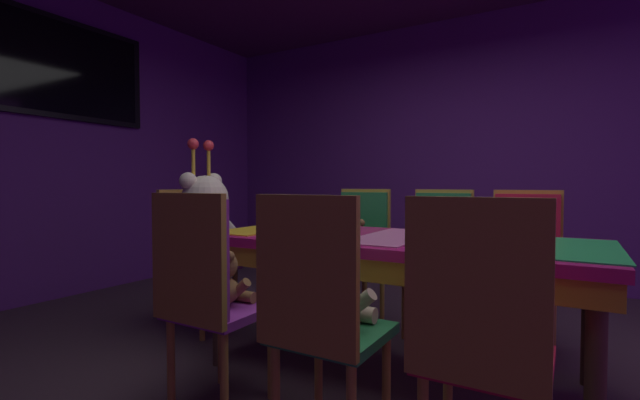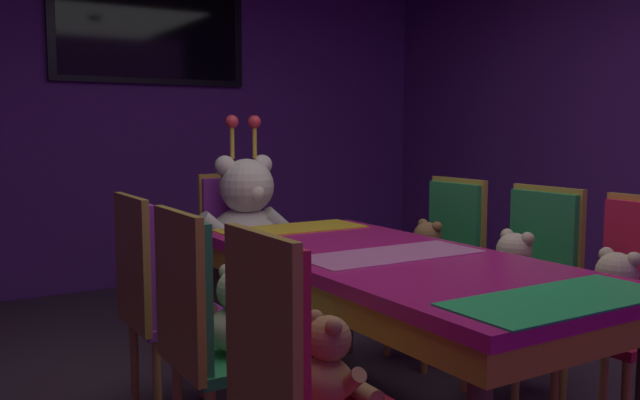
{
  "view_description": "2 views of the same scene",
  "coord_description": "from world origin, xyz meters",
  "px_view_note": "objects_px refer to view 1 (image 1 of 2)",
  "views": [
    {
      "loc": [
        -2.18,
        -0.82,
        1.02
      ],
      "look_at": [
        0.07,
        0.5,
        0.93
      ],
      "focal_mm": 24.28,
      "sensor_mm": 36.0,
      "label": 1
    },
    {
      "loc": [
        -1.68,
        -2.19,
        1.26
      ],
      "look_at": [
        -0.06,
        0.46,
        0.93
      ],
      "focal_mm": 38.04,
      "sensor_mm": 36.0,
      "label": 2
    }
  ],
  "objects_px": {
    "teddy_left_0": "(487,318)",
    "chair_right_0": "(525,252)",
    "chair_left_2": "(202,282)",
    "banquet_table": "(394,254)",
    "chair_left_0": "(479,323)",
    "teddy_right_0": "(523,255)",
    "chair_left_1": "(316,301)",
    "teddy_right_2": "(353,243)",
    "teddy_left_2": "(225,282)",
    "teddy_left_1": "(336,293)",
    "chair_right_2": "(361,240)",
    "teddy_right_1": "(435,247)",
    "throne_chair": "(189,244)",
    "wall_tv": "(63,68)",
    "king_teddy_bear": "(206,225)",
    "chair_right_1": "(441,245)"
  },
  "relations": [
    {
      "from": "chair_left_0",
      "to": "teddy_right_0",
      "type": "bearing_deg",
      "value": 0.55
    },
    {
      "from": "chair_left_1",
      "to": "teddy_left_1",
      "type": "distance_m",
      "value": 0.15
    },
    {
      "from": "chair_right_0",
      "to": "king_teddy_bear",
      "type": "distance_m",
      "value": 2.11
    },
    {
      "from": "teddy_right_0",
      "to": "teddy_right_1",
      "type": "relative_size",
      "value": 0.98
    },
    {
      "from": "teddy_right_1",
      "to": "throne_chair",
      "type": "xyz_separation_m",
      "value": [
        -0.68,
        1.57,
        -0.0
      ]
    },
    {
      "from": "teddy_left_2",
      "to": "teddy_right_2",
      "type": "height_order",
      "value": "teddy_right_2"
    },
    {
      "from": "teddy_right_1",
      "to": "throne_chair",
      "type": "relative_size",
      "value": 0.36
    },
    {
      "from": "chair_right_1",
      "to": "king_teddy_bear",
      "type": "height_order",
      "value": "king_teddy_bear"
    },
    {
      "from": "chair_left_1",
      "to": "teddy_left_2",
      "type": "relative_size",
      "value": 3.59
    },
    {
      "from": "chair_left_2",
      "to": "wall_tv",
      "type": "distance_m",
      "value": 3.04
    },
    {
      "from": "teddy_left_0",
      "to": "king_teddy_bear",
      "type": "bearing_deg",
      "value": 71.22
    },
    {
      "from": "teddy_right_0",
      "to": "chair_right_2",
      "type": "xyz_separation_m",
      "value": [
        0.15,
        1.14,
        -0.0
      ]
    },
    {
      "from": "teddy_left_1",
      "to": "chair_right_1",
      "type": "distance_m",
      "value": 1.52
    },
    {
      "from": "teddy_right_0",
      "to": "throne_chair",
      "type": "relative_size",
      "value": 0.35
    },
    {
      "from": "teddy_left_2",
      "to": "teddy_right_2",
      "type": "bearing_deg",
      "value": 0.49
    },
    {
      "from": "king_teddy_bear",
      "to": "teddy_right_2",
      "type": "bearing_deg",
      "value": 40.55
    },
    {
      "from": "chair_left_0",
      "to": "wall_tv",
      "type": "height_order",
      "value": "wall_tv"
    },
    {
      "from": "teddy_left_1",
      "to": "chair_right_2",
      "type": "distance_m",
      "value": 1.63
    },
    {
      "from": "chair_left_0",
      "to": "teddy_right_1",
      "type": "xyz_separation_m",
      "value": [
        1.49,
        0.55,
        0.0
      ]
    },
    {
      "from": "banquet_table",
      "to": "chair_left_2",
      "type": "bearing_deg",
      "value": 145.62
    },
    {
      "from": "teddy_left_2",
      "to": "chair_right_0",
      "type": "distance_m",
      "value": 1.89
    },
    {
      "from": "chair_left_0",
      "to": "chair_left_1",
      "type": "bearing_deg",
      "value": 93.26
    },
    {
      "from": "chair_left_0",
      "to": "teddy_right_0",
      "type": "xyz_separation_m",
      "value": [
        1.48,
        0.01,
        0.0
      ]
    },
    {
      "from": "teddy_left_0",
      "to": "chair_right_0",
      "type": "height_order",
      "value": "chair_right_0"
    },
    {
      "from": "teddy_right_0",
      "to": "wall_tv",
      "type": "distance_m",
      "value": 4.01
    },
    {
      "from": "banquet_table",
      "to": "teddy_right_0",
      "type": "distance_m",
      "value": 0.88
    },
    {
      "from": "teddy_right_1",
      "to": "teddy_left_0",
      "type": "bearing_deg",
      "value": 22.27
    },
    {
      "from": "chair_left_2",
      "to": "teddy_right_2",
      "type": "relative_size",
      "value": 3.02
    },
    {
      "from": "chair_left_1",
      "to": "chair_right_1",
      "type": "relative_size",
      "value": 1.0
    },
    {
      "from": "banquet_table",
      "to": "teddy_right_0",
      "type": "xyz_separation_m",
      "value": [
        0.67,
        -0.56,
        -0.05
      ]
    },
    {
      "from": "chair_right_0",
      "to": "chair_right_2",
      "type": "bearing_deg",
      "value": -90.36
    },
    {
      "from": "chair_left_2",
      "to": "king_teddy_bear",
      "type": "bearing_deg",
      "value": 44.21
    },
    {
      "from": "teddy_left_2",
      "to": "king_teddy_bear",
      "type": "relative_size",
      "value": 0.31
    },
    {
      "from": "king_teddy_bear",
      "to": "chair_left_2",
      "type": "bearing_deg",
      "value": -45.79
    },
    {
      "from": "banquet_table",
      "to": "teddy_left_0",
      "type": "relative_size",
      "value": 7.02
    },
    {
      "from": "banquet_table",
      "to": "chair_left_2",
      "type": "distance_m",
      "value": 1.01
    },
    {
      "from": "king_teddy_bear",
      "to": "banquet_table",
      "type": "bearing_deg",
      "value": -0.0
    },
    {
      "from": "chair_left_1",
      "to": "teddy_right_0",
      "type": "bearing_deg",
      "value": -19.82
    },
    {
      "from": "teddy_left_2",
      "to": "teddy_right_1",
      "type": "xyz_separation_m",
      "value": [
        1.37,
        -0.6,
        0.03
      ]
    },
    {
      "from": "teddy_left_2",
      "to": "teddy_right_0",
      "type": "xyz_separation_m",
      "value": [
        1.36,
        -1.13,
        0.03
      ]
    },
    {
      "from": "chair_right_0",
      "to": "teddy_right_1",
      "type": "relative_size",
      "value": 2.81
    },
    {
      "from": "teddy_left_2",
      "to": "teddy_right_1",
      "type": "height_order",
      "value": "teddy_right_1"
    },
    {
      "from": "teddy_right_1",
      "to": "king_teddy_bear",
      "type": "distance_m",
      "value": 1.57
    },
    {
      "from": "teddy_left_2",
      "to": "throne_chair",
      "type": "bearing_deg",
      "value": 54.81
    },
    {
      "from": "teddy_right_0",
      "to": "throne_chair",
      "type": "bearing_deg",
      "value": -72.32
    },
    {
      "from": "teddy_right_0",
      "to": "king_teddy_bear",
      "type": "bearing_deg",
      "value": -70.89
    },
    {
      "from": "teddy_left_2",
      "to": "chair_right_0",
      "type": "xyz_separation_m",
      "value": [
        1.51,
        -1.13,
        0.03
      ]
    },
    {
      "from": "banquet_table",
      "to": "teddy_right_1",
      "type": "bearing_deg",
      "value": -2.29
    },
    {
      "from": "chair_left_1",
      "to": "teddy_right_2",
      "type": "xyz_separation_m",
      "value": [
        1.52,
        0.6,
        -0.01
      ]
    },
    {
      "from": "chair_left_2",
      "to": "banquet_table",
      "type": "bearing_deg",
      "value": -34.38
    }
  ]
}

